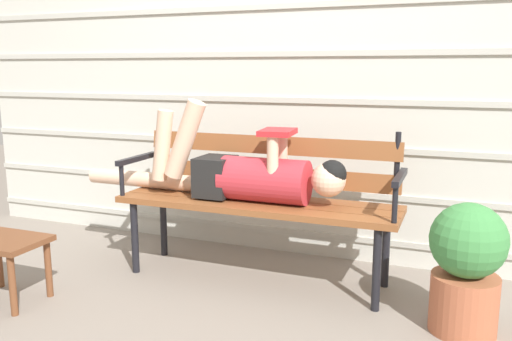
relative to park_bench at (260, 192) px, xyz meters
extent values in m
plane|color=gray|center=(0.00, -0.21, -0.52)|extent=(12.00, 12.00, 0.00)
cube|color=beige|center=(0.00, 0.49, 0.66)|extent=(4.94, 0.06, 2.36)
cube|color=#B7B7AD|center=(0.00, 0.46, -0.37)|extent=(4.94, 0.02, 0.04)
cube|color=#B7B7AD|center=(0.00, 0.46, -0.08)|extent=(4.94, 0.02, 0.04)
cube|color=#B7B7AD|center=(0.00, 0.46, 0.22)|extent=(4.94, 0.02, 0.04)
cube|color=#B7B7AD|center=(0.00, 0.46, 0.51)|extent=(4.94, 0.02, 0.04)
cube|color=#B7B7AD|center=(0.00, 0.46, 0.81)|extent=(4.94, 0.02, 0.04)
cube|color=#B7B7AD|center=(0.00, 0.46, 1.11)|extent=(4.94, 0.02, 0.04)
cube|color=brown|center=(0.00, -0.21, -0.06)|extent=(1.66, 0.13, 0.04)
cube|color=brown|center=(0.00, -0.07, -0.06)|extent=(1.66, 0.13, 0.04)
cube|color=brown|center=(0.00, 0.08, -0.06)|extent=(1.66, 0.13, 0.04)
cube|color=brown|center=(0.00, 0.14, 0.07)|extent=(1.59, 0.05, 0.11)
cube|color=brown|center=(0.00, 0.14, 0.26)|extent=(1.59, 0.05, 0.11)
cylinder|color=black|center=(-0.76, 0.14, 0.17)|extent=(0.03, 0.03, 0.41)
cylinder|color=black|center=(0.76, 0.14, 0.17)|extent=(0.03, 0.03, 0.41)
cylinder|color=black|center=(-0.73, -0.23, -0.30)|extent=(0.04, 0.04, 0.44)
cylinder|color=black|center=(0.73, -0.23, -0.30)|extent=(0.04, 0.04, 0.44)
cylinder|color=black|center=(-0.73, 0.10, -0.30)|extent=(0.04, 0.04, 0.44)
cylinder|color=black|center=(0.73, 0.10, -0.30)|extent=(0.04, 0.04, 0.44)
cube|color=black|center=(-0.80, -0.07, 0.16)|extent=(0.04, 0.41, 0.03)
cylinder|color=black|center=(-0.80, -0.23, 0.06)|extent=(0.03, 0.03, 0.20)
cube|color=black|center=(0.80, -0.07, 0.16)|extent=(0.04, 0.41, 0.03)
cylinder|color=black|center=(0.80, -0.23, 0.06)|extent=(0.03, 0.03, 0.20)
cylinder|color=#B72D38|center=(0.05, -0.07, 0.09)|extent=(0.51, 0.26, 0.26)
cube|color=black|center=(-0.26, -0.07, 0.09)|extent=(0.20, 0.24, 0.23)
sphere|color=beige|center=(0.43, -0.07, 0.12)|extent=(0.19, 0.19, 0.19)
sphere|color=black|center=(0.45, -0.07, 0.15)|extent=(0.16, 0.16, 0.16)
cylinder|color=beige|center=(-0.43, -0.13, 0.31)|extent=(0.28, 0.11, 0.48)
cylinder|color=beige|center=(-0.58, -0.13, 0.26)|extent=(0.15, 0.09, 0.43)
cylinder|color=beige|center=(-0.77, -0.01, 0.02)|extent=(0.85, 0.10, 0.10)
cylinder|color=beige|center=(0.13, -0.15, 0.22)|extent=(0.06, 0.06, 0.26)
cylinder|color=beige|center=(0.13, 0.01, 0.22)|extent=(0.06, 0.06, 0.26)
cube|color=red|center=(0.13, -0.07, 0.37)|extent=(0.20, 0.27, 0.03)
cube|color=brown|center=(-1.15, -0.84, -0.18)|extent=(0.45, 0.31, 0.03)
cylinder|color=brown|center=(-0.97, -0.96, -0.36)|extent=(0.04, 0.04, 0.32)
cylinder|color=brown|center=(-0.97, -0.71, -0.36)|extent=(0.04, 0.04, 0.32)
cylinder|color=#AD5B3D|center=(1.15, -0.31, -0.38)|extent=(0.31, 0.31, 0.28)
sphere|color=#3D8442|center=(1.15, -0.31, -0.07)|extent=(0.35, 0.35, 0.35)
camera|label=1|loc=(1.10, -2.87, 0.72)|focal=37.47mm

